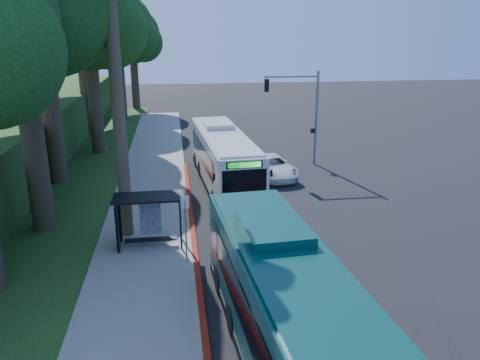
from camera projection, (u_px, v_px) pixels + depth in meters
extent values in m
plane|color=black|center=(282.00, 216.00, 25.74)|extent=(140.00, 140.00, 0.00)
cube|color=gray|center=(148.00, 222.00, 24.73)|extent=(4.50, 70.00, 0.12)
cube|color=maroon|center=(195.00, 253.00, 21.27)|extent=(0.25, 30.00, 0.13)
cube|color=#234719|center=(57.00, 196.00, 28.69)|extent=(8.00, 70.00, 0.06)
cube|color=black|center=(148.00, 197.00, 21.20)|extent=(3.20, 1.50, 0.10)
cube|color=black|center=(118.00, 225.00, 21.40)|extent=(0.06, 1.30, 2.20)
cube|color=navy|center=(151.00, 217.00, 22.24)|extent=(1.00, 0.12, 1.70)
cube|color=black|center=(151.00, 239.00, 21.73)|extent=(2.40, 0.40, 0.06)
cube|color=black|center=(120.00, 220.00, 21.97)|extent=(0.08, 0.08, 2.40)
cube|color=black|center=(180.00, 217.00, 22.35)|extent=(0.08, 0.08, 2.40)
cube|color=black|center=(118.00, 231.00, 20.84)|extent=(0.08, 0.08, 2.40)
cube|color=black|center=(181.00, 227.00, 21.22)|extent=(0.08, 0.08, 2.40)
cylinder|color=gray|center=(186.00, 233.00, 19.84)|extent=(0.06, 0.06, 3.00)
cube|color=white|center=(185.00, 202.00, 19.41)|extent=(0.35, 0.04, 0.55)
cylinder|color=gray|center=(316.00, 119.00, 34.76)|extent=(0.20, 0.20, 7.00)
cylinder|color=gray|center=(291.00, 77.00, 33.55)|extent=(4.00, 0.14, 0.14)
cube|color=black|center=(267.00, 85.00, 33.49)|extent=(0.30, 0.30, 0.90)
cube|color=black|center=(312.00, 131.00, 35.00)|extent=(0.25, 0.25, 0.35)
cylinder|color=#4C3F2D|center=(118.00, 105.00, 21.25)|extent=(0.60, 0.60, 13.00)
cylinder|color=#382B1E|center=(32.00, 128.00, 22.46)|extent=(1.10, 1.10, 10.50)
sphere|color=#0F3813|center=(46.00, 11.00, 19.96)|extent=(5.60, 5.60, 5.60)
cylinder|color=#382B1E|center=(49.00, 93.00, 29.66)|extent=(1.18, 1.18, 11.90)
cylinder|color=#382B1E|center=(94.00, 94.00, 37.73)|extent=(1.06, 1.06, 9.80)
sphere|color=#0F3813|center=(87.00, 15.00, 35.91)|extent=(8.40, 8.40, 8.40)
sphere|color=#0F3813|center=(108.00, 30.00, 35.28)|extent=(5.88, 5.88, 5.88)
sphere|color=#0F3813|center=(72.00, 26.00, 37.35)|extent=(5.46, 5.46, 5.46)
cylinder|color=#382B1E|center=(85.00, 76.00, 44.80)|extent=(1.14, 1.14, 11.20)
sphere|color=#0F3813|center=(77.00, 0.00, 42.71)|extent=(9.60, 9.60, 9.60)
sphere|color=#0F3813|center=(98.00, 14.00, 42.00)|extent=(6.72, 6.72, 6.72)
sphere|color=#0F3813|center=(63.00, 11.00, 44.36)|extent=(6.24, 6.24, 6.24)
cylinder|color=#382B1E|center=(120.00, 79.00, 53.00)|extent=(1.02, 1.02, 9.10)
sphere|color=#0F3813|center=(116.00, 27.00, 51.31)|extent=(8.00, 8.00, 8.00)
sphere|color=#0F3813|center=(131.00, 37.00, 50.71)|extent=(5.60, 5.60, 5.60)
sphere|color=#0F3813|center=(106.00, 35.00, 52.68)|extent=(5.20, 5.20, 5.20)
cylinder|color=#382B1E|center=(135.00, 76.00, 60.79)|extent=(0.98, 0.98, 8.40)
sphere|color=#0F3813|center=(132.00, 34.00, 59.23)|extent=(7.00, 7.00, 7.00)
sphere|color=#0F3813|center=(143.00, 42.00, 58.72)|extent=(4.90, 4.90, 4.90)
sphere|color=#0F3813|center=(123.00, 40.00, 60.44)|extent=(4.55, 4.55, 4.55)
cube|color=silver|center=(224.00, 157.00, 30.38)|extent=(3.51, 12.85, 3.02)
cube|color=black|center=(224.00, 180.00, 30.85)|extent=(3.54, 12.92, 0.37)
cube|color=black|center=(222.00, 151.00, 30.78)|extent=(3.39, 10.07, 1.16)
cube|color=black|center=(244.00, 183.00, 24.43)|extent=(2.38, 0.28, 1.48)
cube|color=black|center=(210.00, 133.00, 36.15)|extent=(2.16, 0.27, 1.06)
cube|color=#19E533|center=(244.00, 165.00, 24.11)|extent=(1.76, 0.22, 0.30)
cube|color=silver|center=(223.00, 134.00, 29.90)|extent=(3.25, 12.20, 0.13)
cube|color=silver|center=(218.00, 125.00, 31.82)|extent=(2.06, 2.76, 0.37)
cylinder|color=black|center=(215.00, 199.00, 26.75)|extent=(0.38, 1.08, 1.06)
cylinder|color=black|center=(256.00, 196.00, 27.23)|extent=(0.38, 1.08, 1.06)
cylinder|color=black|center=(197.00, 159.00, 35.05)|extent=(0.38, 1.08, 1.06)
cylinder|color=black|center=(229.00, 158.00, 35.53)|extent=(0.38, 1.08, 1.06)
cube|color=#0B3D38|center=(293.00, 317.00, 13.24)|extent=(3.67, 13.25, 3.11)
cube|color=black|center=(287.00, 298.00, 13.66)|extent=(3.54, 10.38, 1.20)
cube|color=black|center=(244.00, 220.00, 19.19)|extent=(2.23, 0.28, 1.09)
cube|color=#0B3D38|center=(295.00, 267.00, 12.76)|extent=(3.40, 12.58, 0.13)
cube|color=#0B3D38|center=(273.00, 229.00, 14.74)|extent=(2.13, 2.85, 0.38)
cylinder|color=black|center=(220.00, 279.00, 18.05)|extent=(0.40, 1.11, 1.09)
cylinder|color=black|center=(283.00, 272.00, 18.55)|extent=(0.40, 1.11, 1.09)
imported|color=white|center=(272.00, 167.00, 32.47)|extent=(3.23, 5.60, 1.47)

